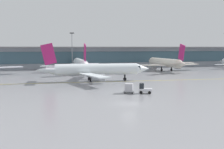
{
  "coord_description": "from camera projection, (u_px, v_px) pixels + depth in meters",
  "views": [
    {
      "loc": [
        -15.09,
        -43.49,
        9.33
      ],
      "look_at": [
        2.47,
        19.49,
        3.0
      ],
      "focal_mm": 45.1,
      "sensor_mm": 36.0,
      "label": 1
    }
  ],
  "objects": [
    {
      "name": "taxiway_centreline_stripe",
      "position": [
        98.0,
        82.0,
        75.98
      ],
      "size": [
        109.75,
        8.15,
        0.01
      ],
      "primitive_type": "cube",
      "rotation": [
        0.0,
        0.0,
        -0.07
      ],
      "color": "yellow",
      "rests_on": "ground_plane"
    },
    {
      "name": "ground_plane",
      "position": [
        129.0,
        104.0,
        46.63
      ],
      "size": [
        400.0,
        400.0,
        0.0
      ],
      "primitive_type": "plane",
      "color": "gray"
    },
    {
      "name": "taxiing_regional_jet",
      "position": [
        95.0,
        70.0,
        77.51
      ],
      "size": [
        31.78,
        29.48,
        10.52
      ],
      "rotation": [
        0.0,
        0.0,
        -0.07
      ],
      "color": "white",
      "rests_on": "ground_plane"
    },
    {
      "name": "apron_light_mast_1",
      "position": [
        72.0,
        49.0,
        119.59
      ],
      "size": [
        1.8,
        0.36,
        15.57
      ],
      "color": "gray",
      "rests_on": "ground_plane"
    },
    {
      "name": "cargo_dolly_lead",
      "position": [
        129.0,
        88.0,
        57.49
      ],
      "size": [
        2.58,
        2.34,
        1.94
      ],
      "rotation": [
        0.0,
        0.0,
        -0.44
      ],
      "color": "#595B60",
      "rests_on": "ground_plane"
    },
    {
      "name": "gate_airplane_3",
      "position": [
        165.0,
        63.0,
        112.89
      ],
      "size": [
        29.82,
        32.01,
        10.62
      ],
      "rotation": [
        0.0,
        0.0,
        1.59
      ],
      "color": "silver",
      "rests_on": "ground_plane"
    },
    {
      "name": "baggage_tug",
      "position": [
        144.0,
        89.0,
        56.99
      ],
      "size": [
        2.95,
        2.44,
        2.1
      ],
      "rotation": [
        0.0,
        0.0,
        -0.44
      ],
      "color": "silver",
      "rests_on": "ground_plane"
    },
    {
      "name": "terminal_concourse",
      "position": [
        69.0,
        57.0,
        125.61
      ],
      "size": [
        226.06,
        11.0,
        9.6
      ],
      "color": "#8C939E",
      "rests_on": "ground_plane"
    },
    {
      "name": "gate_airplane_2",
      "position": [
        80.0,
        64.0,
        106.81
      ],
      "size": [
        29.91,
        32.16,
        10.66
      ],
      "rotation": [
        0.0,
        0.0,
        1.53
      ],
      "color": "white",
      "rests_on": "ground_plane"
    }
  ]
}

